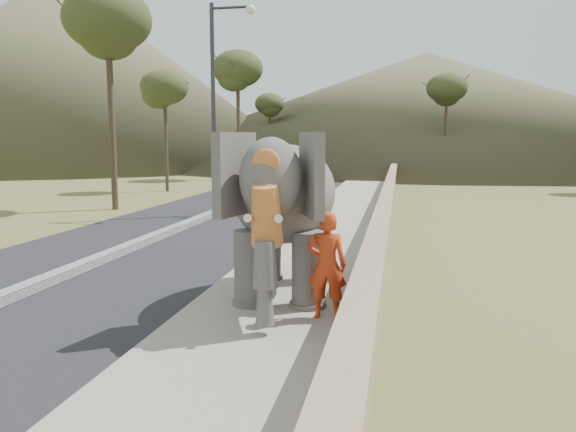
# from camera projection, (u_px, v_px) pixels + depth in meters

# --- Properties ---
(ground) EXTENTS (160.00, 160.00, 0.00)m
(ground) POSITION_uv_depth(u_px,v_px,m) (239.00, 365.00, 7.52)
(ground) COLOR olive
(ground) RESTS_ON ground
(road) EXTENTS (7.00, 120.00, 0.03)m
(road) POSITION_uv_depth(u_px,v_px,m) (177.00, 231.00, 18.20)
(road) COLOR black
(road) RESTS_ON ground
(median) EXTENTS (0.35, 120.00, 0.22)m
(median) POSITION_uv_depth(u_px,v_px,m) (177.00, 228.00, 18.18)
(median) COLOR black
(median) RESTS_ON ground
(walkway) EXTENTS (3.00, 120.00, 0.15)m
(walkway) POSITION_uv_depth(u_px,v_px,m) (330.00, 235.00, 17.22)
(walkway) COLOR #9E9687
(walkway) RESTS_ON ground
(parapet) EXTENTS (0.30, 120.00, 1.10)m
(parapet) POSITION_uv_depth(u_px,v_px,m) (385.00, 221.00, 16.84)
(parapet) COLOR tan
(parapet) RESTS_ON ground
(lamppost) EXTENTS (1.76, 0.36, 8.00)m
(lamppost) POSITION_uv_depth(u_px,v_px,m) (221.00, 88.00, 21.23)
(lamppost) COLOR #2A292E
(lamppost) RESTS_ON ground
(signboard) EXTENTS (0.60, 0.08, 2.40)m
(signboard) POSITION_uv_depth(u_px,v_px,m) (225.00, 174.00, 21.39)
(signboard) COLOR #2D2D33
(signboard) RESTS_ON ground
(hill_left) EXTENTS (60.00, 60.00, 22.00)m
(hill_left) POSITION_uv_depth(u_px,v_px,m) (60.00, 70.00, 66.77)
(hill_left) COLOR brown
(hill_left) RESTS_ON ground
(hill_far) EXTENTS (80.00, 80.00, 14.00)m
(hill_far) POSITION_uv_depth(u_px,v_px,m) (424.00, 107.00, 73.58)
(hill_far) COLOR brown
(hill_far) RESTS_ON ground
(elephant_and_man) EXTENTS (2.40, 4.14, 2.91)m
(elephant_and_man) POSITION_uv_depth(u_px,v_px,m) (287.00, 216.00, 10.35)
(elephant_and_man) COLOR #615C58
(elephant_and_man) RESTS_ON ground
(motorcyclist) EXTENTS (1.21, 1.63, 1.92)m
(motorcyclist) POSITION_uv_depth(u_px,v_px,m) (314.00, 172.00, 36.49)
(motorcyclist) COLOR maroon
(motorcyclist) RESTS_ON ground
(trees) EXTENTS (48.09, 45.49, 9.54)m
(trees) POSITION_uv_depth(u_px,v_px,m) (398.00, 120.00, 33.92)
(trees) COLOR #473828
(trees) RESTS_ON ground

